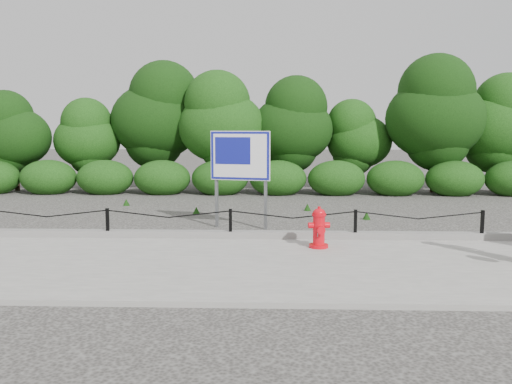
{
  "coord_description": "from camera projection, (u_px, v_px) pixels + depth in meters",
  "views": [
    {
      "loc": [
        0.88,
        -10.7,
        2.32
      ],
      "look_at": [
        0.51,
        0.2,
        1.0
      ],
      "focal_mm": 38.0,
      "sensor_mm": 36.0,
      "label": 1
    }
  ],
  "objects": [
    {
      "name": "ground",
      "position": [
        231.0,
        242.0,
        10.93
      ],
      "size": [
        90.0,
        90.0,
        0.0
      ],
      "primitive_type": "plane",
      "color": "#2D2B28",
      "rests_on": "ground"
    },
    {
      "name": "sidewalk",
      "position": [
        221.0,
        265.0,
        8.94
      ],
      "size": [
        14.0,
        4.0,
        0.08
      ],
      "primitive_type": "cube",
      "color": "gray",
      "rests_on": "ground"
    },
    {
      "name": "curb",
      "position": [
        231.0,
        234.0,
        10.96
      ],
      "size": [
        14.0,
        0.22,
        0.14
      ],
      "primitive_type": "cube",
      "color": "slate",
      "rests_on": "sidewalk"
    },
    {
      "name": "chain_barrier",
      "position": [
        230.0,
        220.0,
        10.87
      ],
      "size": [
        10.06,
        0.06,
        0.6
      ],
      "color": "black",
      "rests_on": "sidewalk"
    },
    {
      "name": "treeline",
      "position": [
        278.0,
        122.0,
        19.46
      ],
      "size": [
        20.12,
        3.78,
        4.7
      ],
      "color": "black",
      "rests_on": "ground"
    },
    {
      "name": "fire_hydrant",
      "position": [
        319.0,
        228.0,
        10.04
      ],
      "size": [
        0.41,
        0.43,
        0.77
      ],
      "rotation": [
        0.0,
        0.0,
        0.14
      ],
      "color": "red",
      "rests_on": "sidewalk"
    },
    {
      "name": "advertising_sign",
      "position": [
        240.0,
        160.0,
        12.22
      ],
      "size": [
        1.37,
        0.4,
        2.23
      ],
      "rotation": [
        0.0,
        0.0,
        -0.23
      ],
      "color": "slate",
      "rests_on": "ground"
    }
  ]
}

